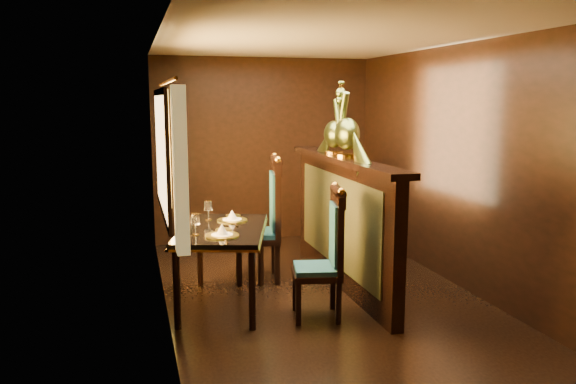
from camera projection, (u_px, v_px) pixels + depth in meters
name	position (u px, v px, depth m)	size (l,w,h in m)	color
ground	(322.00, 297.00, 5.56)	(5.00, 5.00, 0.00)	black
room_shell	(314.00, 138.00, 5.29)	(3.04, 5.04, 2.52)	black
partition	(342.00, 219.00, 5.81)	(0.26, 2.70, 1.36)	black
dining_table	(222.00, 235.00, 5.25)	(1.11, 1.45, 0.96)	black
chair_left	(329.00, 249.00, 4.98)	(0.51, 0.53, 1.21)	black
chair_right	(269.00, 215.00, 6.02)	(0.56, 0.58, 1.37)	black
peacock_left	(347.00, 120.00, 5.57)	(0.24, 0.64, 0.76)	#1A4F2E
peacock_right	(334.00, 122.00, 5.92)	(0.21, 0.57, 0.68)	#1A4F2E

